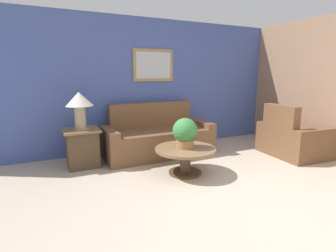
# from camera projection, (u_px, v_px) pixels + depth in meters

# --- Properties ---
(ground_plane) EXTENTS (20.00, 20.00, 0.00)m
(ground_plane) POSITION_uv_depth(u_px,v_px,m) (263.00, 212.00, 2.95)
(ground_plane) COLOR tan
(wall_back) EXTENTS (7.45, 0.09, 2.60)m
(wall_back) POSITION_uv_depth(u_px,v_px,m) (156.00, 85.00, 5.39)
(wall_back) COLOR #42569E
(wall_back) RESTS_ON ground_plane
(wall_right) EXTENTS (0.06, 5.02, 2.60)m
(wall_right) POSITION_uv_depth(u_px,v_px,m) (314.00, 85.00, 5.19)
(wall_right) COLOR #937056
(wall_right) RESTS_ON ground_plane
(couch_main) EXTENTS (2.04, 0.87, 0.97)m
(couch_main) POSITION_uv_depth(u_px,v_px,m) (158.00, 138.00, 5.00)
(couch_main) COLOR brown
(couch_main) RESTS_ON ground_plane
(armchair) EXTENTS (0.98, 1.16, 0.97)m
(armchair) POSITION_uv_depth(u_px,v_px,m) (293.00, 139.00, 4.95)
(armchair) COLOR brown
(armchair) RESTS_ON ground_plane
(coffee_table) EXTENTS (0.93, 0.93, 0.41)m
(coffee_table) POSITION_uv_depth(u_px,v_px,m) (185.00, 155.00, 4.03)
(coffee_table) COLOR #4C3823
(coffee_table) RESTS_ON ground_plane
(side_table) EXTENTS (0.57, 0.57, 0.64)m
(side_table) POSITION_uv_depth(u_px,v_px,m) (82.00, 147.00, 4.35)
(side_table) COLOR #4C3823
(side_table) RESTS_ON ground_plane
(table_lamp) EXTENTS (0.45, 0.45, 0.60)m
(table_lamp) POSITION_uv_depth(u_px,v_px,m) (79.00, 103.00, 4.21)
(table_lamp) COLOR tan
(table_lamp) RESTS_ON side_table
(potted_plant_on_table) EXTENTS (0.38, 0.38, 0.46)m
(potted_plant_on_table) POSITION_uv_depth(u_px,v_px,m) (185.00, 132.00, 3.97)
(potted_plant_on_table) COLOR #9E6B42
(potted_plant_on_table) RESTS_ON coffee_table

